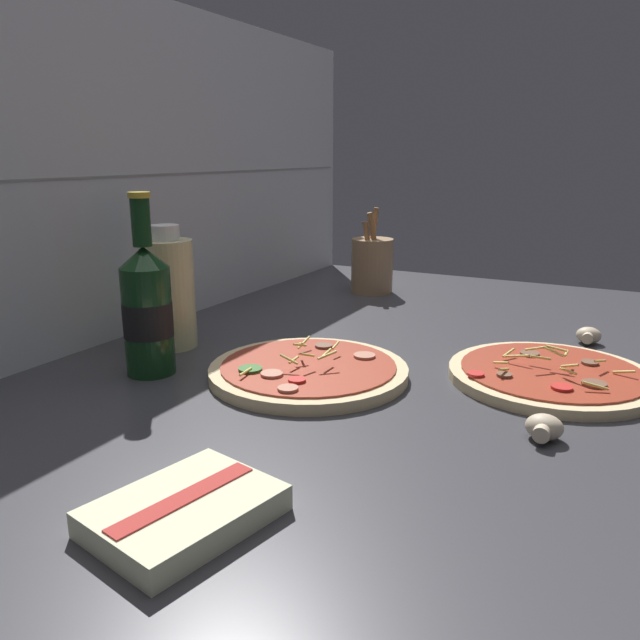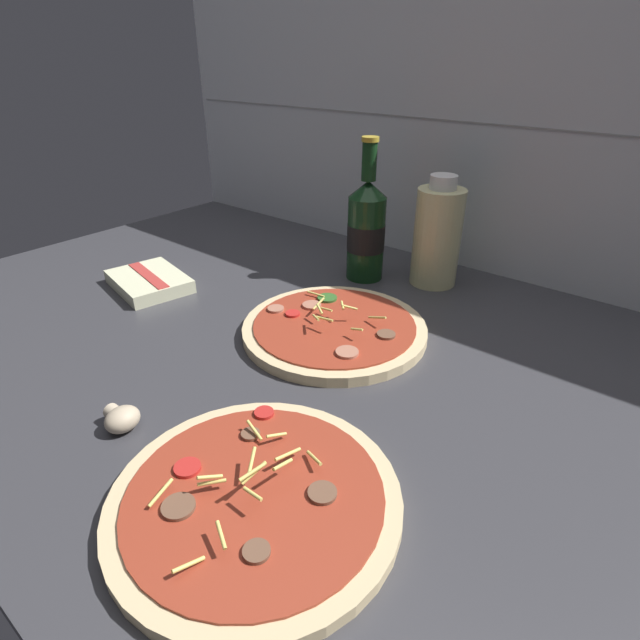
{
  "view_description": "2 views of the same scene",
  "coord_description": "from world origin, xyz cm",
  "px_view_note": "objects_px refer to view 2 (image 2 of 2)",
  "views": [
    {
      "loc": [
        -79.72,
        -34.33,
        33.63
      ],
      "look_at": [
        -4.46,
        4.96,
        10.93
      ],
      "focal_mm": 35.0,
      "sensor_mm": 36.0,
      "label": 1
    },
    {
      "loc": [
        35.54,
        -47.45,
        41.9
      ],
      "look_at": [
        -5.99,
        3.53,
        5.96
      ],
      "focal_mm": 28.0,
      "sensor_mm": 36.0,
      "label": 2
    }
  ],
  "objects_px": {
    "pizza_far": "(334,328)",
    "mushroom_right": "(121,418)",
    "oil_bottle": "(437,236)",
    "pizza_near": "(255,499)",
    "dish_towel": "(149,281)",
    "beer_bottle": "(366,229)"
  },
  "relations": [
    {
      "from": "dish_towel",
      "to": "beer_bottle",
      "type": "bearing_deg",
      "value": 46.16
    },
    {
      "from": "mushroom_right",
      "to": "oil_bottle",
      "type": "bearing_deg",
      "value": 82.32
    },
    {
      "from": "pizza_near",
      "to": "pizza_far",
      "type": "xyz_separation_m",
      "value": [
        -0.14,
        0.31,
        0.0
      ]
    },
    {
      "from": "beer_bottle",
      "to": "oil_bottle",
      "type": "height_order",
      "value": "beer_bottle"
    },
    {
      "from": "oil_bottle",
      "to": "dish_towel",
      "type": "distance_m",
      "value": 0.54
    },
    {
      "from": "pizza_far",
      "to": "mushroom_right",
      "type": "height_order",
      "value": "pizza_far"
    },
    {
      "from": "pizza_far",
      "to": "mushroom_right",
      "type": "distance_m",
      "value": 0.34
    },
    {
      "from": "pizza_far",
      "to": "mushroom_right",
      "type": "xyz_separation_m",
      "value": [
        -0.06,
        -0.33,
        0.01
      ]
    },
    {
      "from": "pizza_far",
      "to": "oil_bottle",
      "type": "relative_size",
      "value": 1.42
    },
    {
      "from": "pizza_far",
      "to": "oil_bottle",
      "type": "bearing_deg",
      "value": 84.91
    },
    {
      "from": "pizza_far",
      "to": "dish_towel",
      "type": "relative_size",
      "value": 1.65
    },
    {
      "from": "pizza_near",
      "to": "pizza_far",
      "type": "distance_m",
      "value": 0.34
    },
    {
      "from": "pizza_near",
      "to": "mushroom_right",
      "type": "relative_size",
      "value": 6.53
    },
    {
      "from": "pizza_far",
      "to": "beer_bottle",
      "type": "relative_size",
      "value": 1.1
    },
    {
      "from": "pizza_near",
      "to": "oil_bottle",
      "type": "xyz_separation_m",
      "value": [
        -0.12,
        0.59,
        0.08
      ]
    },
    {
      "from": "pizza_near",
      "to": "dish_towel",
      "type": "distance_m",
      "value": 0.57
    },
    {
      "from": "pizza_near",
      "to": "dish_towel",
      "type": "relative_size",
      "value": 1.65
    },
    {
      "from": "oil_bottle",
      "to": "mushroom_right",
      "type": "height_order",
      "value": "oil_bottle"
    },
    {
      "from": "pizza_far",
      "to": "oil_bottle",
      "type": "height_order",
      "value": "oil_bottle"
    },
    {
      "from": "beer_bottle",
      "to": "oil_bottle",
      "type": "xyz_separation_m",
      "value": [
        0.12,
        0.06,
        -0.0
      ]
    },
    {
      "from": "pizza_far",
      "to": "beer_bottle",
      "type": "height_order",
      "value": "beer_bottle"
    },
    {
      "from": "oil_bottle",
      "to": "beer_bottle",
      "type": "bearing_deg",
      "value": -151.99
    }
  ]
}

